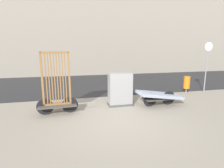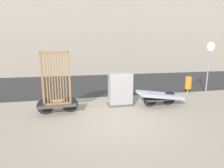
{
  "view_description": "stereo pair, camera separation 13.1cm",
  "coord_description": "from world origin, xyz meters",
  "views": [
    {
      "loc": [
        -1.54,
        -5.34,
        2.37
      ],
      "look_at": [
        0.0,
        1.17,
        1.03
      ],
      "focal_mm": 28.0,
      "sensor_mm": 36.0,
      "label": 1
    },
    {
      "loc": [
        -1.42,
        -5.36,
        2.37
      ],
      "look_at": [
        0.0,
        1.17,
        1.03
      ],
      "focal_mm": 28.0,
      "sensor_mm": 36.0,
      "label": 2
    }
  ],
  "objects": [
    {
      "name": "trash_bin",
      "position": [
        4.5,
        2.7,
        0.61
      ],
      "size": [
        0.33,
        0.33,
        0.94
      ],
      "color": "gray",
      "rests_on": "ground_plane"
    },
    {
      "name": "building_facade",
      "position": [
        0.0,
        12.72,
        5.05
      ],
      "size": [
        48.0,
        4.0,
        10.09
      ],
      "color": "#9E9384",
      "rests_on": "ground_plane"
    },
    {
      "name": "sign_post",
      "position": [
        5.64,
        2.7,
        1.74
      ],
      "size": [
        0.48,
        0.06,
        2.8
      ],
      "color": "gray",
      "rests_on": "ground_plane"
    },
    {
      "name": "road_strip",
      "position": [
        0.0,
        6.89,
        0.0
      ],
      "size": [
        56.0,
        7.67,
        0.01
      ],
      "color": "#2D2D30",
      "rests_on": "ground_plane"
    },
    {
      "name": "bike_cart_with_bedframe",
      "position": [
        -2.07,
        1.17,
        0.8
      ],
      "size": [
        2.13,
        0.66,
        2.29
      ],
      "rotation": [
        0.0,
        0.0,
        0.04
      ],
      "color": "#4C4742",
      "rests_on": "ground_plane"
    },
    {
      "name": "ground_plane",
      "position": [
        0.0,
        0.0,
        0.0
      ],
      "size": [
        60.0,
        60.0,
        0.0
      ],
      "primitive_type": "plane",
      "color": "gray"
    },
    {
      "name": "bike_cart_with_mattress",
      "position": [
        2.08,
        1.17,
        0.43
      ],
      "size": [
        2.35,
        0.91,
        0.67
      ],
      "rotation": [
        0.0,
        0.0,
        0.05
      ],
      "color": "#4C4742",
      "rests_on": "ground_plane"
    },
    {
      "name": "utility_cabinet",
      "position": [
        0.46,
        1.62,
        0.65
      ],
      "size": [
        1.03,
        0.56,
        1.39
      ],
      "color": "#4C4C4C",
      "rests_on": "ground_plane"
    }
  ]
}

